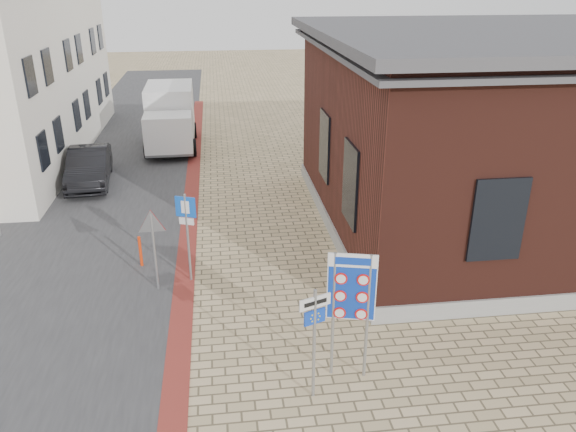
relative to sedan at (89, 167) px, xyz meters
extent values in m
plane|color=tan|center=(6.39, -13.07, -0.77)|extent=(120.00, 120.00, 0.00)
cube|color=#38383A|center=(0.89, 1.93, -0.76)|extent=(7.00, 60.00, 0.02)
cube|color=maroon|center=(4.39, -3.07, -0.76)|extent=(0.60, 40.00, 0.02)
cube|color=gray|center=(15.39, -6.07, -0.52)|extent=(12.15, 12.15, 0.50)
cube|color=#451D16|center=(15.39, -6.07, 2.73)|extent=(12.00, 12.00, 6.00)
cube|color=#46464A|center=(15.39, -6.07, 5.88)|extent=(13.00, 13.00, 0.30)
cube|color=#46464A|center=(15.39, -6.07, 5.48)|extent=(12.70, 12.70, 0.15)
cube|color=black|center=(9.37, -9.07, 2.03)|extent=(0.12, 1.60, 2.40)
cube|color=black|center=(9.37, -5.07, 2.03)|extent=(0.12, 1.60, 2.40)
cube|color=black|center=(12.39, -12.09, 2.03)|extent=(1.40, 0.12, 2.20)
cube|color=black|center=(-1.09, -2.27, 1.43)|extent=(0.10, 1.10, 1.40)
cube|color=black|center=(-1.09, 0.13, 1.43)|extent=(0.10, 1.10, 1.40)
cube|color=black|center=(-1.09, -2.27, 4.23)|extent=(0.10, 1.10, 1.40)
cube|color=black|center=(-1.09, 0.13, 4.23)|extent=(0.10, 1.10, 1.40)
cube|color=black|center=(-1.09, 3.73, 1.43)|extent=(0.10, 1.10, 1.40)
cube|color=black|center=(-1.09, 6.13, 1.43)|extent=(0.10, 1.10, 1.40)
cube|color=black|center=(-1.09, 3.73, 4.23)|extent=(0.10, 1.10, 1.40)
cube|color=black|center=(-1.09, 6.13, 4.23)|extent=(0.10, 1.10, 1.40)
cube|color=white|center=(-4.61, 10.93, 3.23)|extent=(7.00, 6.00, 8.00)
cube|color=black|center=(-1.09, 9.73, 1.43)|extent=(0.10, 1.10, 1.40)
cube|color=black|center=(-1.09, 12.13, 1.43)|extent=(0.10, 1.10, 1.40)
cube|color=black|center=(-1.09, 9.73, 4.23)|extent=(0.10, 1.10, 1.40)
cube|color=black|center=(-1.09, 12.13, 4.23)|extent=(0.10, 1.10, 1.40)
torus|color=slate|center=(9.04, -11.47, -0.49)|extent=(0.04, 0.60, 0.60)
torus|color=slate|center=(9.04, -11.17, -0.49)|extent=(0.04, 0.60, 0.60)
torus|color=slate|center=(9.04, -10.87, -0.49)|extent=(0.04, 0.60, 0.60)
torus|color=slate|center=(9.04, -10.57, -0.49)|extent=(0.04, 0.60, 0.60)
torus|color=slate|center=(9.04, -10.27, -0.49)|extent=(0.04, 0.60, 0.60)
cube|color=slate|center=(9.04, -10.87, -0.75)|extent=(0.08, 1.60, 0.04)
imported|color=black|center=(0.00, 0.00, 0.00)|extent=(2.08, 4.81, 1.54)
cube|color=slate|center=(3.19, 5.21, -0.28)|extent=(2.40, 5.91, 0.27)
cube|color=white|center=(3.24, 3.14, 0.59)|extent=(2.32, 1.89, 1.74)
cube|color=black|center=(3.25, 2.33, 0.91)|extent=(2.07, 0.12, 0.87)
cube|color=white|center=(3.17, 6.19, 1.13)|extent=(2.47, 3.96, 2.39)
cylinder|color=black|center=(2.09, 3.45, -0.34)|extent=(0.29, 0.87, 0.87)
cylinder|color=black|center=(4.37, 3.49, -0.34)|extent=(0.29, 0.87, 0.87)
cylinder|color=black|center=(2.02, 6.92, -0.34)|extent=(0.29, 0.87, 0.87)
cylinder|color=black|center=(4.30, 6.97, -0.34)|extent=(0.29, 0.87, 0.87)
cylinder|color=gray|center=(7.90, -13.87, 0.77)|extent=(0.07, 0.07, 3.08)
cylinder|color=gray|center=(8.62, -14.06, 0.77)|extent=(0.07, 0.07, 3.08)
cube|color=white|center=(8.26, -13.96, 1.51)|extent=(1.03, 0.30, 1.58)
cube|color=#0E34A9|center=(8.26, -13.96, 1.51)|extent=(0.99, 0.29, 1.54)
cube|color=white|center=(8.26, -13.96, 2.15)|extent=(0.99, 0.30, 0.30)
cylinder|color=gray|center=(7.36, -14.57, 0.55)|extent=(0.07, 0.07, 2.64)
cube|color=silver|center=(7.36, -14.57, 1.58)|extent=(0.68, 0.29, 0.25)
cube|color=#0F38B7|center=(7.36, -14.57, 1.24)|extent=(0.47, 0.21, 0.32)
cylinder|color=gray|center=(4.59, -9.18, 0.61)|extent=(0.07, 0.07, 2.76)
cube|color=blue|center=(4.59, -9.18, 1.60)|extent=(0.58, 0.26, 0.61)
cube|color=white|center=(4.59, -9.18, 1.16)|extent=(0.42, 0.20, 0.20)
cylinder|color=gray|center=(3.66, -9.57, 0.41)|extent=(0.07, 0.07, 2.37)
cylinder|color=red|center=(3.04, -8.07, -0.26)|extent=(0.11, 0.11, 1.01)
camera|label=1|loc=(5.59, -24.06, 7.61)|focal=35.00mm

